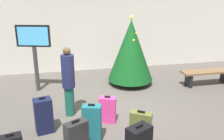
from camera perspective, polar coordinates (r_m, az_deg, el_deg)
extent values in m
plane|color=#514C47|center=(6.13, 2.40, -9.96)|extent=(16.00, 16.00, 0.00)
cube|color=beige|center=(9.16, -3.31, 9.15)|extent=(16.00, 0.20, 2.92)
cylinder|color=#4C3319|center=(7.94, 4.23, -2.60)|extent=(0.12, 0.12, 0.16)
cone|color=#0F4719|center=(7.63, 4.41, 4.64)|extent=(1.42, 1.42, 1.89)
sphere|color=#F2D84C|center=(7.47, 4.60, 12.17)|extent=(0.12, 0.12, 0.12)
sphere|color=silver|center=(8.14, 4.98, 3.22)|extent=(0.08, 0.08, 0.08)
sphere|color=yellow|center=(7.52, 5.66, 8.48)|extent=(0.08, 0.08, 0.08)
sphere|color=blue|center=(7.51, 2.83, 6.96)|extent=(0.08, 0.08, 0.08)
sphere|color=yellow|center=(7.37, 5.09, 6.92)|extent=(0.08, 0.08, 0.08)
cylinder|color=#333338|center=(7.53, -17.28, 0.24)|extent=(0.12, 0.12, 1.35)
cube|color=black|center=(7.31, -17.99, 7.59)|extent=(0.96, 0.33, 0.62)
cube|color=#4CB2F2|center=(7.26, -18.02, 7.52)|extent=(0.85, 0.24, 0.52)
cube|color=brown|center=(8.25, 21.50, -0.33)|extent=(1.69, 0.44, 0.06)
cube|color=black|center=(8.00, 17.49, -2.27)|extent=(0.08, 0.35, 0.42)
cube|color=black|center=(8.68, 24.82, -1.55)|extent=(0.08, 0.35, 0.42)
cylinder|color=#19594C|center=(5.97, -9.88, -7.14)|extent=(0.23, 0.23, 0.73)
cylinder|color=#1E234C|center=(5.69, -10.28, -0.29)|extent=(0.39, 0.39, 0.77)
sphere|color=brown|center=(5.56, -10.55, 4.36)|extent=(0.18, 0.18, 0.18)
cube|color=black|center=(4.29, -8.53, -11.78)|extent=(0.14, 0.09, 0.04)
cube|color=#141938|center=(5.39, -15.70, -10.25)|extent=(0.41, 0.35, 0.76)
cube|color=black|center=(5.22, -16.07, -6.38)|extent=(0.13, 0.06, 0.04)
cube|color=#19606B|center=(4.95, -4.71, -12.28)|extent=(0.41, 0.29, 0.76)
cube|color=black|center=(4.76, -4.84, -8.13)|extent=(0.13, 0.06, 0.04)
cube|color=#E5388C|center=(5.60, -1.06, -9.31)|extent=(0.41, 0.30, 0.61)
cube|color=black|center=(5.46, -1.08, -6.30)|extent=(0.13, 0.07, 0.04)
cube|color=#59602D|center=(5.09, 6.73, -12.70)|extent=(0.46, 0.38, 0.57)
cube|color=black|center=(4.95, 6.86, -9.68)|extent=(0.14, 0.11, 0.04)
cube|color=black|center=(4.20, 6.44, -12.88)|extent=(0.15, 0.09, 0.04)
cube|color=black|center=(4.36, -22.84, -13.88)|extent=(0.13, 0.06, 0.04)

